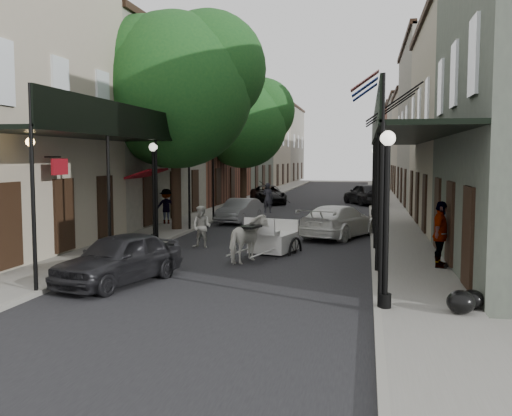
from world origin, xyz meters
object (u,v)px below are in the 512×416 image
at_px(car_left_mid, 240,211).
at_px(car_left_far, 268,195).
at_px(tree_far, 249,120).
at_px(car_left_near, 119,258).
at_px(pedestrian_sidewalk_left, 166,206).
at_px(car_right_near, 339,221).
at_px(carriage, 277,224).
at_px(car_right_far, 365,194).
at_px(pedestrian_walking, 202,227).
at_px(lamppost_right_near, 386,217).
at_px(lamppost_right_far, 374,180).
at_px(horse, 249,239).
at_px(lamppost_left, 154,191).
at_px(pedestrian_sidewalk_right, 441,234).
at_px(tree_near, 185,84).

distance_m(car_left_mid, car_left_far, 12.16).
distance_m(tree_far, car_left_near, 25.18).
height_order(pedestrian_sidewalk_left, car_right_near, pedestrian_sidewalk_left).
xyz_separation_m(carriage, car_right_far, (2.95, 21.15, -0.19)).
distance_m(tree_far, car_left_mid, 11.56).
distance_m(car_left_far, car_right_near, 17.67).
relative_size(carriage, pedestrian_walking, 1.60).
xyz_separation_m(lamppost_right_near, pedestrian_sidewalk_left, (-9.85, 13.86, -1.09)).
distance_m(lamppost_right_far, horse, 15.38).
relative_size(pedestrian_walking, pedestrian_sidewalk_left, 0.92).
bearing_deg(pedestrian_walking, car_right_near, 48.76).
distance_m(pedestrian_walking, pedestrian_sidewalk_left, 7.11).
height_order(lamppost_left, lamppost_right_far, same).
height_order(lamppost_left, car_right_far, lamppost_left).
bearing_deg(lamppost_right_far, lamppost_right_near, -90.00).
bearing_deg(car_right_far, car_left_mid, 40.33).
bearing_deg(lamppost_left, carriage, -6.75).
distance_m(lamppost_left, pedestrian_sidewalk_right, 10.43).
height_order(carriage, car_right_far, carriage).
bearing_deg(tree_near, car_left_mid, 67.32).
height_order(tree_near, pedestrian_sidewalk_left, tree_near).
bearing_deg(car_left_near, car_left_mid, 106.84).
bearing_deg(car_left_near, carriage, 77.76).
relative_size(lamppost_left, pedestrian_walking, 2.40).
bearing_deg(lamppost_left, pedestrian_sidewalk_left, 105.74).
relative_size(tree_far, carriage, 3.49).
height_order(horse, pedestrian_walking, pedestrian_walking).
relative_size(lamppost_left, car_left_far, 0.79).
relative_size(lamppost_right_far, car_left_far, 0.79).
bearing_deg(horse, car_left_mid, -61.95).
relative_size(horse, pedestrian_walking, 1.13).
distance_m(tree_far, pedestrian_sidewalk_right, 24.03).
bearing_deg(lamppost_right_near, tree_far, 107.68).
bearing_deg(pedestrian_sidewalk_right, lamppost_right_near, 178.15).
relative_size(tree_far, pedestrian_sidewalk_right, 4.50).
xyz_separation_m(tree_far, pedestrian_walking, (2.07, -18.46, -5.07)).
xyz_separation_m(carriage, car_left_mid, (-3.25, 8.56, -0.35)).
bearing_deg(lamppost_right_near, car_left_far, 104.66).
bearing_deg(car_left_mid, pedestrian_sidewalk_right, -43.15).
xyz_separation_m(car_left_near, car_right_far, (6.20, 27.00, 0.10)).
height_order(lamppost_right_near, car_right_far, lamppost_right_near).
bearing_deg(car_left_mid, car_left_far, 102.91).
distance_m(carriage, pedestrian_sidewalk_left, 9.07).
relative_size(horse, car_right_near, 0.38).
height_order(lamppost_right_near, pedestrian_sidewalk_left, lamppost_right_near).
xyz_separation_m(lamppost_right_far, car_right_near, (-1.50, -8.53, -1.38)).
xyz_separation_m(lamppost_right_near, car_left_far, (-7.36, 28.14, -1.40)).
relative_size(lamppost_right_near, pedestrian_sidewalk_left, 2.21).
height_order(carriage, car_left_near, carriage).
bearing_deg(car_right_far, tree_far, -6.36).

